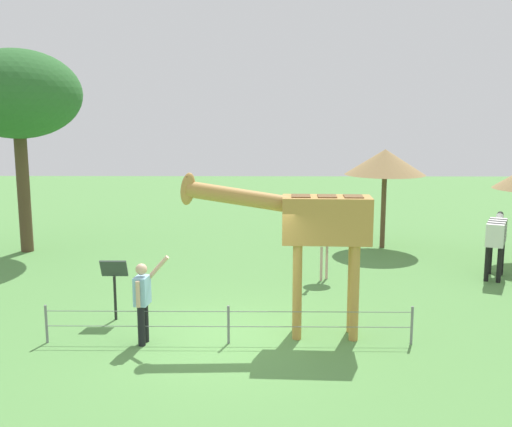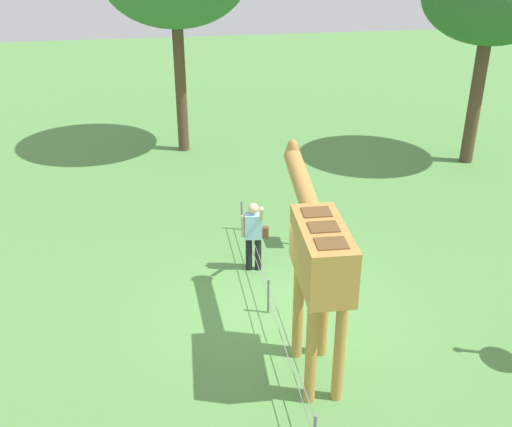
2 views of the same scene
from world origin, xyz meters
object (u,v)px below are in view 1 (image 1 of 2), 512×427
Objects in this scene: tree_east at (17,95)px; info_sign at (114,277)px; visitor at (143,298)px; zebra at (496,235)px; giraffe at (311,226)px; ostrich at (324,236)px; shade_hut_far at (385,162)px.

info_sign is at bearing 124.94° from tree_east.
visitor is 0.98× the size of zebra.
ostrich is at bearing -99.99° from giraffe.
tree_east is (8.46, -7.11, 2.70)m from giraffe.
zebra is at bearing -176.47° from ostrich.
zebra is 14.55m from tree_east.
zebra is at bearing -160.14° from info_sign.
info_sign is (0.87, -1.31, 0.05)m from visitor.
zebra is 9.97m from info_sign.
giraffe is 2.83× the size of info_sign.
shade_hut_far is at bearing -111.16° from giraffe.
giraffe is 6.86m from zebra.
visitor reaches higher than zebra.
info_sign is at bearing 19.86° from zebra.
shade_hut_far is (-6.21, -8.25, 1.89)m from visitor.
tree_east reaches higher than info_sign.
giraffe is 3.49m from visitor.
giraffe is 1.66× the size of ostrich.
tree_east is at bearing 3.28° from shade_hut_far.
shade_hut_far is 10.08m from info_sign.
ostrich is at bearing 3.53° from zebra.
visitor is 1.57m from info_sign.
ostrich is at bearing -146.93° from info_sign.
giraffe reaches higher than shade_hut_far.
giraffe is 2.18× the size of visitor.
visitor is 9.72m from zebra.
shade_hut_far reaches higher than ostrich.
giraffe is 4.34m from info_sign.
info_sign is at bearing 44.40° from shade_hut_far.
zebra is 0.78× the size of ostrich.
visitor is at bearing 123.57° from info_sign.
shade_hut_far is (-3.01, -7.77, 0.59)m from giraffe.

